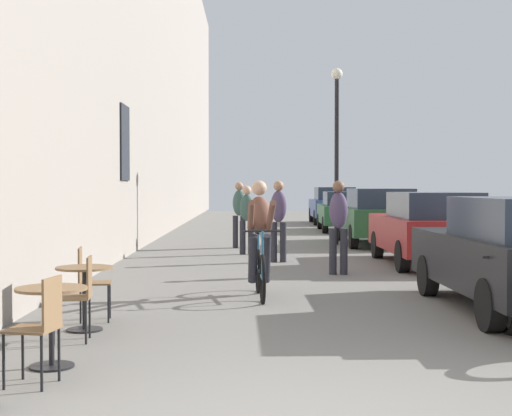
{
  "coord_description": "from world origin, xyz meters",
  "views": [
    {
      "loc": [
        -0.39,
        -4.78,
        1.62
      ],
      "look_at": [
        -0.23,
        11.14,
        1.16
      ],
      "focal_mm": 52.21,
      "sensor_mm": 36.0,
      "label": 1
    }
  ],
  "objects_px": {
    "cafe_chair_mid_toward_street": "(89,278)",
    "parked_car_fourth": "(344,211)",
    "pedestrian_mid": "(279,216)",
    "pedestrian_far": "(247,216)",
    "cafe_chair_near_toward_street": "(40,323)",
    "cyclist_on_bicycle": "(260,242)",
    "parked_car_second": "(429,227)",
    "street_lamp": "(337,133)",
    "cafe_chair_mid_toward_wall": "(79,292)",
    "parked_car_third": "(377,216)",
    "cafe_table_mid": "(84,284)",
    "pedestrian_furthest": "(239,211)",
    "pedestrian_near": "(338,222)",
    "parked_car_fifth": "(333,205)",
    "cafe_table_near": "(51,309)"
  },
  "relations": [
    {
      "from": "cafe_chair_mid_toward_street",
      "to": "parked_car_fourth",
      "type": "xyz_separation_m",
      "value": [
        5.37,
        17.95,
        0.23
      ]
    },
    {
      "from": "pedestrian_mid",
      "to": "pedestrian_far",
      "type": "relative_size",
      "value": 1.06
    },
    {
      "from": "cafe_chair_near_toward_street",
      "to": "cafe_chair_mid_toward_street",
      "type": "xyz_separation_m",
      "value": [
        -0.23,
        2.91,
        0.0
      ]
    },
    {
      "from": "cyclist_on_bicycle",
      "to": "cafe_chair_near_toward_street",
      "type": "bearing_deg",
      "value": -110.77
    },
    {
      "from": "parked_car_second",
      "to": "street_lamp",
      "type": "bearing_deg",
      "value": 103.07
    },
    {
      "from": "cafe_chair_mid_toward_wall",
      "to": "parked_car_third",
      "type": "bearing_deg",
      "value": 67.33
    },
    {
      "from": "pedestrian_mid",
      "to": "parked_car_fourth",
      "type": "height_order",
      "value": "pedestrian_mid"
    },
    {
      "from": "cafe_table_mid",
      "to": "cafe_chair_mid_toward_street",
      "type": "distance_m",
      "value": 0.59
    },
    {
      "from": "cafe_chair_mid_toward_wall",
      "to": "parked_car_fourth",
      "type": "xyz_separation_m",
      "value": [
        5.22,
        19.12,
        0.23
      ]
    },
    {
      "from": "pedestrian_furthest",
      "to": "cafe_chair_near_toward_street",
      "type": "bearing_deg",
      "value": -96.1
    },
    {
      "from": "cafe_chair_mid_toward_street",
      "to": "pedestrian_near",
      "type": "xyz_separation_m",
      "value": [
        3.58,
        4.68,
        0.46
      ]
    },
    {
      "from": "cafe_chair_near_toward_street",
      "to": "parked_car_fifth",
      "type": "distance_m",
      "value": 26.81
    },
    {
      "from": "pedestrian_near",
      "to": "cafe_chair_mid_toward_wall",
      "type": "bearing_deg",
      "value": -120.33
    },
    {
      "from": "pedestrian_mid",
      "to": "parked_car_second",
      "type": "height_order",
      "value": "pedestrian_mid"
    },
    {
      "from": "cyclist_on_bicycle",
      "to": "parked_car_second",
      "type": "bearing_deg",
      "value": 50.58
    },
    {
      "from": "cafe_table_near",
      "to": "parked_car_third",
      "type": "distance_m",
      "value": 14.93
    },
    {
      "from": "cafe_chair_mid_toward_street",
      "to": "pedestrian_mid",
      "type": "distance_m",
      "value": 7.42
    },
    {
      "from": "cafe_chair_near_toward_street",
      "to": "cyclist_on_bicycle",
      "type": "distance_m",
      "value": 5.25
    },
    {
      "from": "cafe_table_mid",
      "to": "pedestrian_far",
      "type": "distance_m",
      "value": 9.55
    },
    {
      "from": "parked_car_fourth",
      "to": "cafe_chair_mid_toward_street",
      "type": "bearing_deg",
      "value": -106.67
    },
    {
      "from": "cafe_table_mid",
      "to": "parked_car_fourth",
      "type": "relative_size",
      "value": 0.18
    },
    {
      "from": "pedestrian_near",
      "to": "cafe_chair_near_toward_street",
      "type": "bearing_deg",
      "value": -113.78
    },
    {
      "from": "parked_car_fifth",
      "to": "cyclist_on_bicycle",
      "type": "bearing_deg",
      "value": -99.39
    },
    {
      "from": "cafe_chair_mid_toward_street",
      "to": "cafe_chair_mid_toward_wall",
      "type": "bearing_deg",
      "value": -82.67
    },
    {
      "from": "cafe_table_near",
      "to": "cafe_table_mid",
      "type": "distance_m",
      "value": 1.71
    },
    {
      "from": "cafe_table_near",
      "to": "cafe_table_mid",
      "type": "bearing_deg",
      "value": 92.67
    },
    {
      "from": "pedestrian_mid",
      "to": "pedestrian_furthest",
      "type": "relative_size",
      "value": 1.0
    },
    {
      "from": "cyclist_on_bicycle",
      "to": "parked_car_third",
      "type": "relative_size",
      "value": 0.4
    },
    {
      "from": "pedestrian_mid",
      "to": "parked_car_second",
      "type": "distance_m",
      "value": 3.14
    },
    {
      "from": "cafe_table_mid",
      "to": "parked_car_fifth",
      "type": "bearing_deg",
      "value": 76.96
    },
    {
      "from": "cafe_chair_mid_toward_wall",
      "to": "cyclist_on_bicycle",
      "type": "distance_m",
      "value": 3.72
    },
    {
      "from": "cafe_chair_mid_toward_wall",
      "to": "pedestrian_mid",
      "type": "xyz_separation_m",
      "value": [
        2.42,
        8.12,
        0.47
      ]
    },
    {
      "from": "parked_car_second",
      "to": "parked_car_fifth",
      "type": "relative_size",
      "value": 0.94
    },
    {
      "from": "parked_car_third",
      "to": "cafe_chair_near_toward_street",
      "type": "bearing_deg",
      "value": -109.92
    },
    {
      "from": "parked_car_third",
      "to": "cafe_table_mid",
      "type": "bearing_deg",
      "value": -113.94
    },
    {
      "from": "cafe_chair_mid_toward_wall",
      "to": "pedestrian_mid",
      "type": "distance_m",
      "value": 8.49
    },
    {
      "from": "cafe_table_mid",
      "to": "cafe_chair_mid_toward_street",
      "type": "relative_size",
      "value": 0.81
    },
    {
      "from": "cafe_table_mid",
      "to": "parked_car_third",
      "type": "bearing_deg",
      "value": 66.06
    },
    {
      "from": "cafe_chair_near_toward_street",
      "to": "cafe_chair_mid_toward_street",
      "type": "distance_m",
      "value": 2.92
    },
    {
      "from": "cafe_chair_near_toward_street",
      "to": "cafe_table_mid",
      "type": "bearing_deg",
      "value": 93.8
    },
    {
      "from": "pedestrian_near",
      "to": "parked_car_fifth",
      "type": "bearing_deg",
      "value": 83.75
    },
    {
      "from": "cafe_table_mid",
      "to": "parked_car_fourth",
      "type": "height_order",
      "value": "parked_car_fourth"
    },
    {
      "from": "pedestrian_far",
      "to": "parked_car_second",
      "type": "distance_m",
      "value": 4.5
    },
    {
      "from": "pedestrian_near",
      "to": "street_lamp",
      "type": "height_order",
      "value": "street_lamp"
    },
    {
      "from": "cyclist_on_bicycle",
      "to": "cafe_table_near",
      "type": "bearing_deg",
      "value": -114.31
    },
    {
      "from": "cafe_chair_mid_toward_wall",
      "to": "parked_car_fifth",
      "type": "bearing_deg",
      "value": 77.43
    },
    {
      "from": "cafe_table_near",
      "to": "cafe_chair_mid_toward_street",
      "type": "bearing_deg",
      "value": 93.87
    },
    {
      "from": "cafe_table_mid",
      "to": "pedestrian_furthest",
      "type": "relative_size",
      "value": 0.41
    },
    {
      "from": "cyclist_on_bicycle",
      "to": "pedestrian_near",
      "type": "distance_m",
      "value": 3.08
    },
    {
      "from": "street_lamp",
      "to": "pedestrian_furthest",
      "type": "bearing_deg",
      "value": -157.82
    }
  ]
}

